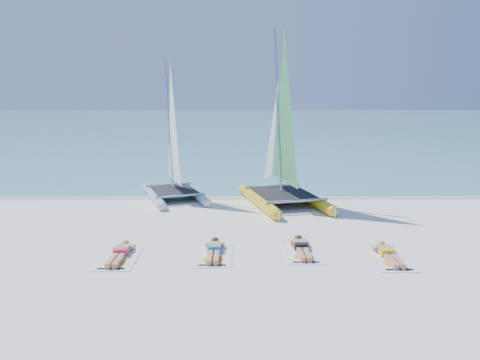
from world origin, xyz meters
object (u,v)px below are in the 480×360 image
object	(u,v)px
towel_c	(302,253)
sunbather_c	(301,247)
towel_b	(214,256)
sunbather_d	(388,253)
towel_a	(119,259)
sunbather_a	(120,253)
sunbather_b	(214,250)
catamaran_yellow	(280,146)
towel_d	(390,260)
catamaran_blue	(173,156)

from	to	relation	value
towel_c	sunbather_c	world-z (taller)	sunbather_c
towel_b	sunbather_d	distance (m)	4.72
towel_a	sunbather_a	xyz separation A→B (m)	(0.00, 0.19, 0.11)
towel_a	sunbather_b	distance (m)	2.57
catamaran_yellow	sunbather_d	bearing A→B (deg)	-84.91
sunbather_a	towel_d	distance (m)	7.26
sunbather_d	sunbather_a	bearing A→B (deg)	179.12
towel_d	sunbather_d	size ratio (longest dim) A/B	1.07
sunbather_b	towel_d	size ratio (longest dim) A/B	0.93
towel_d	towel_a	bearing A→B (deg)	179.12
towel_a	sunbather_b	xyz separation A→B (m)	(2.54, 0.43, 0.11)
sunbather_c	towel_d	distance (m)	2.39
sunbather_a	catamaran_yellow	bearing A→B (deg)	54.01
catamaran_blue	towel_b	size ratio (longest dim) A/B	3.24
towel_a	sunbather_c	bearing A→B (deg)	7.16
catamaran_yellow	sunbather_a	size ratio (longest dim) A/B	4.20
catamaran_blue	towel_d	size ratio (longest dim) A/B	3.24
towel_c	sunbather_d	xyz separation A→B (m)	(2.27, -0.35, 0.11)
towel_b	towel_d	xyz separation A→B (m)	(4.72, -0.34, 0.00)
catamaran_blue	sunbather_c	world-z (taller)	catamaran_blue
towel_c	towel_d	bearing A→B (deg)	-13.51
sunbather_a	towel_c	xyz separation A→B (m)	(4.99, 0.24, -0.11)
towel_c	sunbather_c	size ratio (longest dim) A/B	1.07
catamaran_yellow	towel_a	size ratio (longest dim) A/B	3.92
catamaran_yellow	sunbather_d	xyz separation A→B (m)	(2.33, -6.89, -2.16)
sunbather_a	sunbather_d	world-z (taller)	same
towel_b	towel_c	size ratio (longest dim) A/B	1.00
sunbather_a	sunbather_c	bearing A→B (deg)	4.98
sunbather_b	sunbather_d	size ratio (longest dim) A/B	1.00
towel_a	sunbather_a	world-z (taller)	sunbather_a
sunbather_a	sunbather_b	distance (m)	2.55
sunbather_b	sunbather_d	bearing A→B (deg)	-4.17
sunbather_b	sunbather_c	size ratio (longest dim) A/B	1.00
towel_c	towel_d	xyz separation A→B (m)	(2.27, -0.55, 0.00)
sunbather_b	sunbather_d	xyz separation A→B (m)	(4.72, -0.34, 0.00)
towel_b	sunbather_c	bearing A→B (deg)	9.11
catamaran_blue	sunbather_d	bearing A→B (deg)	-67.40
sunbather_a	sunbather_c	world-z (taller)	same
sunbather_b	towel_d	bearing A→B (deg)	-6.48
sunbather_a	towel_b	world-z (taller)	sunbather_a
catamaran_blue	catamaran_yellow	distance (m)	4.51
catamaran_yellow	towel_b	size ratio (longest dim) A/B	3.92
sunbather_b	sunbather_c	world-z (taller)	same
catamaran_blue	towel_c	xyz separation A→B (m)	(4.50, -7.14, -1.78)
towel_b	sunbather_b	bearing A→B (deg)	90.00
towel_a	towel_b	world-z (taller)	same
sunbather_a	sunbather_c	size ratio (longest dim) A/B	1.00
catamaran_blue	towel_a	xyz separation A→B (m)	(-0.49, -7.57, -1.78)
sunbather_a	towel_b	distance (m)	2.54
towel_a	sunbather_a	size ratio (longest dim) A/B	1.07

